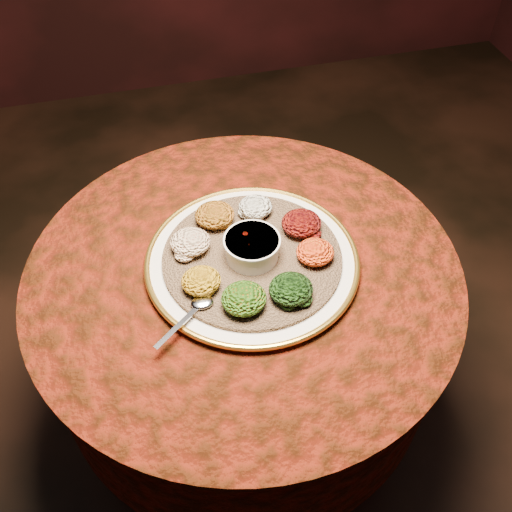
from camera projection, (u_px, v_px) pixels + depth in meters
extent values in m
plane|color=black|center=(247.00, 419.00, 1.79)|extent=(4.00, 4.00, 0.00)
cylinder|color=black|center=(247.00, 417.00, 1.78)|extent=(0.44, 0.44, 0.04)
cylinder|color=black|center=(246.00, 362.00, 1.54)|extent=(0.12, 0.12, 0.68)
cylinder|color=black|center=(243.00, 277.00, 1.27)|extent=(0.80, 0.80, 0.04)
cylinder|color=#491006|center=(244.00, 315.00, 1.38)|extent=(0.93, 0.93, 0.34)
cylinder|color=#491006|center=(243.00, 269.00, 1.25)|extent=(0.96, 0.96, 0.01)
cylinder|color=beige|center=(252.00, 262.00, 1.25)|extent=(0.58, 0.58, 0.02)
torus|color=gold|center=(252.00, 259.00, 1.24)|extent=(0.47, 0.47, 0.01)
cylinder|color=olive|center=(252.00, 257.00, 1.24)|extent=(0.44, 0.44, 0.01)
cylinder|color=silver|center=(252.00, 248.00, 1.21)|extent=(0.11, 0.11, 0.05)
cylinder|color=silver|center=(252.00, 240.00, 1.20)|extent=(0.12, 0.12, 0.01)
cylinder|color=#520404|center=(252.00, 243.00, 1.20)|extent=(0.10, 0.10, 0.01)
ellipsoid|color=silver|center=(202.00, 302.00, 1.14)|extent=(0.05, 0.03, 0.01)
cube|color=silver|center=(179.00, 326.00, 1.10)|extent=(0.11, 0.09, 0.00)
ellipsoid|color=silver|center=(255.00, 207.00, 1.31)|extent=(0.08, 0.07, 0.04)
ellipsoid|color=black|center=(301.00, 223.00, 1.27)|extent=(0.09, 0.09, 0.04)
ellipsoid|color=#A6710D|center=(315.00, 252.00, 1.21)|extent=(0.08, 0.08, 0.04)
ellipsoid|color=black|center=(291.00, 289.00, 1.14)|extent=(0.09, 0.09, 0.04)
ellipsoid|color=#B04C0B|center=(244.00, 299.00, 1.13)|extent=(0.09, 0.09, 0.04)
ellipsoid|color=#B4820F|center=(201.00, 281.00, 1.16)|extent=(0.08, 0.08, 0.04)
ellipsoid|color=maroon|center=(190.00, 242.00, 1.23)|extent=(0.09, 0.08, 0.04)
ellipsoid|color=#8D4A11|center=(215.00, 215.00, 1.29)|extent=(0.09, 0.09, 0.04)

